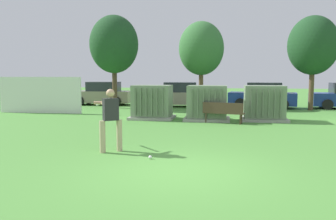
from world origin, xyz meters
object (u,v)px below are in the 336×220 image
Objects in this scene: transformer_mid_east at (264,104)px; park_bench at (223,111)px; transformer_mid_west at (207,103)px; parked_car_right_of_center at (263,96)px; sports_ball at (150,157)px; parked_car_leftmost at (102,94)px; parked_car_left_of_center at (178,95)px; transformer_west at (152,102)px; batter at (110,117)px.

transformer_mid_east is 2.29m from park_bench.
transformer_mid_west is 0.48× the size of parked_car_right_of_center.
parked_car_leftmost is (-6.75, 15.12, 0.71)m from sports_ball.
parked_car_right_of_center is (0.58, 6.51, -0.04)m from transformer_mid_east.
parked_car_right_of_center is (5.47, 0.07, 0.00)m from parked_car_left_of_center.
transformer_west is 8.21m from sports_ball.
transformer_west is 6.67m from parked_car_left_of_center.
parked_car_left_of_center is (5.47, -0.46, 0.00)m from parked_car_leftmost.
transformer_mid_west is 1.00× the size of transformer_mid_east.
transformer_mid_west is 10.62m from parked_car_leftmost.
park_bench is 1.06× the size of batter.
transformer_mid_east is (5.26, 0.21, 0.00)m from transformer_west.
transformer_west is 1.00× the size of transformer_mid_east.
batter is at bearing -87.15° from transformer_west.
parked_car_left_of_center is at bearing 111.36° from park_bench.
sports_ball is (-1.01, -7.87, -0.74)m from transformer_mid_west.
parked_car_left_of_center is (-4.89, 6.45, -0.04)m from transformer_mid_east.
transformer_mid_east is at bearing 7.46° from transformer_mid_west.
batter is at bearing -115.91° from park_bench.
transformer_mid_east is at bearing -52.81° from parked_car_left_of_center.
transformer_west is at bearing 101.56° from sports_ball.
transformer_mid_east is 1.14× the size of park_bench.
park_bench is 0.42× the size of parked_car_left_of_center.
parked_car_right_of_center is (5.47, 14.05, -0.22)m from batter.
parked_car_right_of_center is at bearing 68.71° from batter.
sports_ball is (-3.62, -8.21, -0.74)m from transformer_mid_east.
transformer_mid_west reaches higher than park_bench.
transformer_west is 0.48× the size of parked_car_right_of_center.
parked_car_right_of_center is at bearing 0.71° from parked_car_left_of_center.
transformer_mid_east is 6.54m from parked_car_right_of_center.
park_bench is at bearing 64.09° from batter.
transformer_mid_west is 7.56m from parked_car_right_of_center.
transformer_west is at bearing -93.14° from parked_car_left_of_center.
batter is 15.08m from parked_car_right_of_center.
transformer_mid_east is 8.99m from batter.
transformer_mid_west is at bearing 128.03° from park_bench.
parked_car_leftmost is at bearing 146.32° from transformer_mid_east.
parked_car_leftmost is (-7.75, 7.25, -0.04)m from transformer_mid_west.
transformer_mid_east is 0.50× the size of parked_car_leftmost.
transformer_west is at bearing 177.09° from transformer_mid_west.
parked_car_right_of_center is at bearing 49.02° from transformer_west.
parked_car_leftmost is at bearing 175.18° from parked_car_left_of_center.
parked_car_leftmost is at bearing 114.04° from sports_ball.
parked_car_leftmost is (-5.11, 7.12, -0.04)m from transformer_west.
park_bench is (-1.86, -1.30, -0.25)m from transformer_mid_east.
park_bench is 7.15m from sports_ball.
parked_car_left_of_center is at bearing -4.82° from parked_car_leftmost.
transformer_mid_east is at bearing 34.89° from park_bench.
park_bench is at bearing -145.11° from transformer_mid_east.
parked_car_left_of_center is (0.00, 13.98, -0.22)m from batter.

